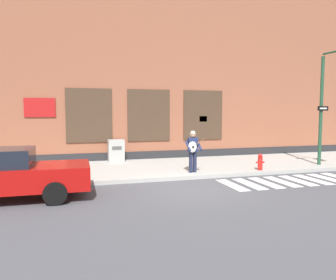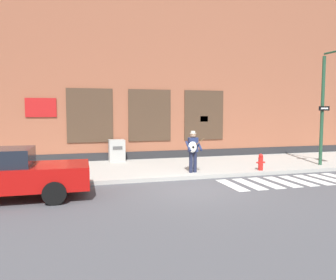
# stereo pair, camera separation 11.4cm
# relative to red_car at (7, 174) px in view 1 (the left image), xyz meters

# --- Properties ---
(ground_plane) EXTENTS (160.00, 160.00, 0.00)m
(ground_plane) POSITION_rel_red_car_xyz_m (5.69, -0.21, -0.77)
(ground_plane) COLOR #4C4C51
(sidewalk) EXTENTS (28.00, 4.95, 0.15)m
(sidewalk) POSITION_rel_red_car_xyz_m (5.69, 3.73, -0.69)
(sidewalk) COLOR #ADAAA3
(sidewalk) RESTS_ON ground
(building_backdrop) EXTENTS (28.00, 4.06, 9.39)m
(building_backdrop) POSITION_rel_red_car_xyz_m (5.69, 8.20, 3.92)
(building_backdrop) COLOR #99563D
(building_backdrop) RESTS_ON ground
(crosswalk) EXTENTS (5.20, 1.90, 0.01)m
(crosswalk) POSITION_rel_red_car_xyz_m (9.65, -0.04, -0.76)
(crosswalk) COLOR silver
(crosswalk) RESTS_ON ground
(red_car) EXTENTS (4.63, 2.04, 1.53)m
(red_car) POSITION_rel_red_car_xyz_m (0.00, 0.00, 0.00)
(red_car) COLOR #B20F0C
(red_car) RESTS_ON ground
(busker) EXTENTS (0.70, 0.51, 1.68)m
(busker) POSITION_rel_red_car_xyz_m (6.50, 1.89, 0.34)
(busker) COLOR #1E233D
(busker) RESTS_ON sidewalk
(utility_box) EXTENTS (0.77, 0.67, 1.08)m
(utility_box) POSITION_rel_red_car_xyz_m (3.92, 5.75, -0.08)
(utility_box) COLOR #ADADA8
(utility_box) RESTS_ON sidewalk
(fire_hydrant) EXTENTS (0.38, 0.20, 0.70)m
(fire_hydrant) POSITION_rel_red_car_xyz_m (9.42, 1.61, -0.27)
(fire_hydrant) COLOR red
(fire_hydrant) RESTS_ON sidewalk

